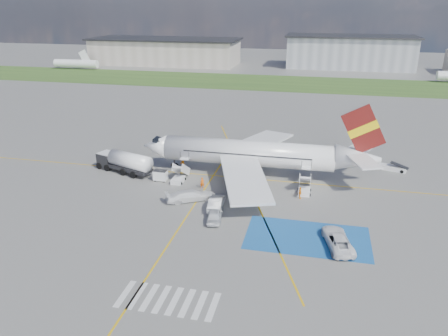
{
  "coord_description": "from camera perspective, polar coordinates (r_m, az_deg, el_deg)",
  "views": [
    {
      "loc": [
        10.23,
        -48.58,
        25.34
      ],
      "look_at": [
        -2.14,
        6.68,
        3.5
      ],
      "focal_mm": 35.0,
      "sensor_mm": 36.0,
      "label": 1
    }
  ],
  "objects": [
    {
      "name": "crew_aft",
      "position": [
        60.36,
        9.91,
        -3.2
      ],
      "size": [
        0.56,
        1.02,
        1.65
      ],
      "primitive_type": "imported",
      "rotation": [
        0.0,
        0.0,
        1.74
      ],
      "color": "orange",
      "rests_on": "ground"
    },
    {
      "name": "gpu_cart",
      "position": [
        65.92,
        -8.29,
        -1.04
      ],
      "size": [
        2.06,
        1.38,
        1.67
      ],
      "rotation": [
        0.0,
        0.0,
        -0.04
      ],
      "color": "white",
      "rests_on": "ground"
    },
    {
      "name": "van_white_a",
      "position": [
        50.03,
        14.65,
        -8.81
      ],
      "size": [
        3.57,
        5.64,
        1.96
      ],
      "primitive_type": "imported",
      "rotation": [
        0.0,
        0.0,
        3.38
      ],
      "color": "white",
      "rests_on": "ground"
    },
    {
      "name": "terminal_west",
      "position": [
        191.2,
        -7.65,
        14.81
      ],
      "size": [
        60.0,
        22.0,
        10.0
      ],
      "primitive_type": "cube",
      "color": "#A09689",
      "rests_on": "ground"
    },
    {
      "name": "airstairs_fwd",
      "position": [
        65.43,
        -5.91,
        -1.22
      ],
      "size": [
        1.9,
        5.2,
        3.6
      ],
      "color": "white",
      "rests_on": "ground"
    },
    {
      "name": "airstairs_aft",
      "position": [
        62.4,
        10.46,
        -2.62
      ],
      "size": [
        1.9,
        5.2,
        3.6
      ],
      "color": "white",
      "rests_on": "ground"
    },
    {
      "name": "car_silver_b",
      "position": [
        56.68,
        -1.02,
        -4.55
      ],
      "size": [
        2.13,
        5.07,
        1.63
      ],
      "primitive_type": "imported",
      "rotation": [
        0.0,
        0.0,
        3.23
      ],
      "color": "#ABADB2",
      "rests_on": "ground"
    },
    {
      "name": "staging_box",
      "position": [
        51.27,
        10.83,
        -8.94
      ],
      "size": [
        14.0,
        8.0,
        0.01
      ],
      "primitive_type": "cube",
      "color": "#195398",
      "rests_on": "ground"
    },
    {
      "name": "taxiway_line_main",
      "position": [
        66.45,
        2.81,
        -1.34
      ],
      "size": [
        120.0,
        0.2,
        0.01
      ],
      "primitive_type": "cube",
      "color": "gold",
      "rests_on": "ground"
    },
    {
      "name": "grass_strip",
      "position": [
        146.15,
        8.58,
        10.88
      ],
      "size": [
        400.0,
        30.0,
        0.01
      ],
      "primitive_type": "cube",
      "color": "#2D4C1E",
      "rests_on": "ground"
    },
    {
      "name": "taxiway_line_cross",
      "position": [
        48.6,
        -7.74,
        -10.54
      ],
      "size": [
        0.2,
        60.0,
        0.01
      ],
      "primitive_type": "cube",
      "color": "gold",
      "rests_on": "ground"
    },
    {
      "name": "crew_fwd",
      "position": [
        62.7,
        -2.85,
        -1.95
      ],
      "size": [
        0.69,
        0.56,
        1.65
      ],
      "primitive_type": "imported",
      "rotation": [
        0.0,
        0.0,
        0.3
      ],
      "color": "#FF650D",
      "rests_on": "ground"
    },
    {
      "name": "airliner",
      "position": [
        66.89,
        4.43,
        1.87
      ],
      "size": [
        36.81,
        32.95,
        11.92
      ],
      "color": "white",
      "rests_on": "ground"
    },
    {
      "name": "car_silver_a",
      "position": [
        53.76,
        -1.24,
        -6.12
      ],
      "size": [
        2.45,
        4.66,
        1.51
      ],
      "primitive_type": "imported",
      "rotation": [
        0.0,
        0.0,
        3.3
      ],
      "color": "silver",
      "rests_on": "ground"
    },
    {
      "name": "ground",
      "position": [
        55.74,
        0.65,
        -5.95
      ],
      "size": [
        400.0,
        400.0,
        0.0
      ],
      "primitive_type": "plane",
      "color": "#60605E",
      "rests_on": "ground"
    },
    {
      "name": "van_white_b",
      "position": [
        58.92,
        -4.36,
        -3.38
      ],
      "size": [
        5.43,
        4.3,
        1.99
      ],
      "primitive_type": "imported",
      "rotation": [
        0.0,
        0.0,
        2.09
      ],
      "color": "silver",
      "rests_on": "ground"
    },
    {
      "name": "terminal_centre",
      "position": [
        184.85,
        16.1,
        14.3
      ],
      "size": [
        48.0,
        18.0,
        12.0
      ],
      "primitive_type": "cube",
      "color": "gray",
      "rests_on": "ground"
    },
    {
      "name": "taxiway_line_diag",
      "position": [
        66.45,
        2.81,
        -1.34
      ],
      "size": [
        20.71,
        56.45,
        0.01
      ],
      "primitive_type": "cube",
      "rotation": [
        0.0,
        0.0,
        0.35
      ],
      "color": "gold",
      "rests_on": "ground"
    },
    {
      "name": "crosswalk",
      "position": [
        41.49,
        -7.31,
        -16.74
      ],
      "size": [
        9.0,
        4.0,
        0.01
      ],
      "color": "silver",
      "rests_on": "ground"
    },
    {
      "name": "fuel_tanker",
      "position": [
        70.03,
        -12.85,
        0.57
      ],
      "size": [
        10.15,
        5.72,
        3.37
      ],
      "rotation": [
        0.0,
        0.0,
        -0.34
      ],
      "color": "black",
      "rests_on": "ground"
    },
    {
      "name": "crew_nose",
      "position": [
        70.13,
        -5.49,
        0.65
      ],
      "size": [
        0.82,
        1.0,
        1.91
      ],
      "primitive_type": "imported",
      "rotation": [
        0.0,
        0.0,
        -1.46
      ],
      "color": "orange",
      "rests_on": "ground"
    },
    {
      "name": "belt_loader",
      "position": [
        74.44,
        21.11,
        -0.0
      ],
      "size": [
        4.79,
        2.79,
        1.38
      ],
      "rotation": [
        0.0,
        0.0,
        -0.3
      ],
      "color": "white",
      "rests_on": "ground"
    }
  ]
}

